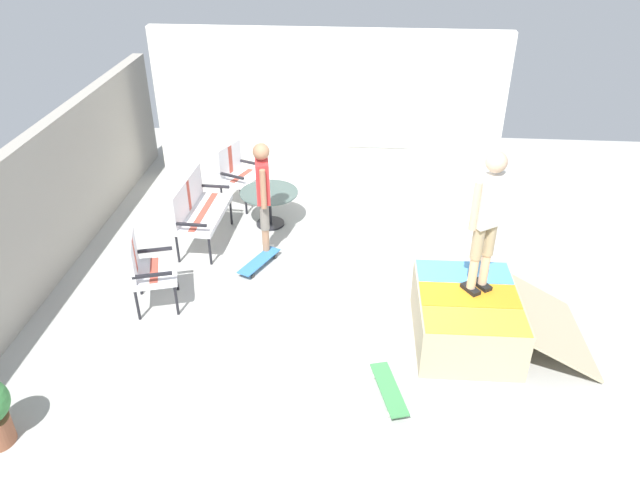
# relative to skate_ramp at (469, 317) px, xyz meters

# --- Properties ---
(ground_plane) EXTENTS (12.00, 12.00, 0.10)m
(ground_plane) POSITION_rel_skate_ramp_xyz_m (0.62, 1.46, -0.37)
(ground_plane) COLOR #A8A8A3
(back_wall_cinderblock) EXTENTS (9.00, 0.20, 1.99)m
(back_wall_cinderblock) POSITION_rel_skate_ramp_xyz_m (0.62, 5.46, 0.68)
(back_wall_cinderblock) COLOR #9E998E
(back_wall_cinderblock) RESTS_ON ground_plane
(house_facade) EXTENTS (0.23, 6.00, 2.63)m
(house_facade) POSITION_rel_skate_ramp_xyz_m (4.42, 1.95, 1.00)
(house_facade) COLOR white
(house_facade) RESTS_ON ground_plane
(skate_ramp) EXTENTS (1.45, 2.01, 0.64)m
(skate_ramp) POSITION_rel_skate_ramp_xyz_m (0.00, 0.00, 0.00)
(skate_ramp) COLOR tan
(skate_ramp) RESTS_ON ground_plane
(patio_bench) EXTENTS (1.27, 0.61, 1.02)m
(patio_bench) POSITION_rel_skate_ramp_xyz_m (1.95, 3.72, 0.30)
(patio_bench) COLOR black
(patio_bench) RESTS_ON ground_plane
(patio_chair_near_house) EXTENTS (0.78, 0.74, 1.02)m
(patio_chair_near_house) POSITION_rel_skate_ramp_xyz_m (3.25, 3.40, 0.29)
(patio_chair_near_house) COLOR black
(patio_chair_near_house) RESTS_ON ground_plane
(patio_chair_by_wall) EXTENTS (0.75, 0.70, 1.02)m
(patio_chair_by_wall) POSITION_rel_skate_ramp_xyz_m (0.34, 3.96, 0.29)
(patio_chair_by_wall) COLOR black
(patio_chair_by_wall) RESTS_ON ground_plane
(patio_table) EXTENTS (0.90, 0.90, 0.57)m
(patio_table) POSITION_rel_skate_ramp_xyz_m (2.56, 2.74, 0.09)
(patio_table) COLOR black
(patio_table) RESTS_ON ground_plane
(person_watching) EXTENTS (0.47, 0.29, 1.70)m
(person_watching) POSITION_rel_skate_ramp_xyz_m (1.71, 2.67, 0.68)
(person_watching) COLOR silver
(person_watching) RESTS_ON ground_plane
(person_skater) EXTENTS (0.35, 0.41, 1.70)m
(person_skater) POSITION_rel_skate_ramp_xyz_m (0.13, -0.05, 1.31)
(person_skater) COLOR black
(person_skater) RESTS_ON skate_ramp
(skateboard_by_bench) EXTENTS (0.81, 0.52, 0.10)m
(skateboard_by_bench) POSITION_rel_skate_ramp_xyz_m (1.34, 2.71, -0.23)
(skateboard_by_bench) COLOR #3372B2
(skateboard_by_bench) RESTS_ON ground_plane
(skateboard_spare) EXTENTS (0.82, 0.41, 0.10)m
(skateboard_spare) POSITION_rel_skate_ramp_xyz_m (-1.01, 0.94, -0.23)
(skateboard_spare) COLOR #3F8C4C
(skateboard_spare) RESTS_ON ground_plane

